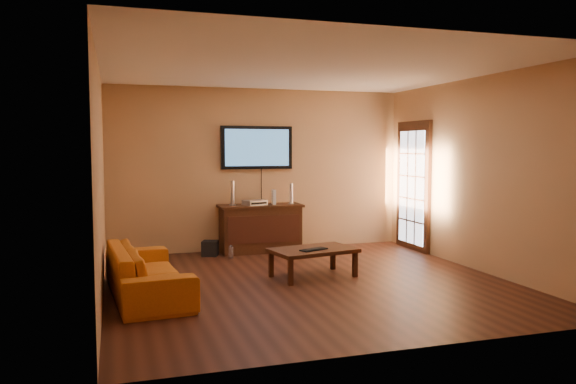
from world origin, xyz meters
name	(u,v)px	position (x,y,z in m)	size (l,w,h in m)	color
ground_plane	(309,282)	(0.00, 0.00, 0.00)	(5.00, 5.00, 0.00)	black
room_walls	(294,150)	(0.00, 0.62, 1.69)	(5.00, 5.00, 5.00)	tan
french_door	(413,187)	(2.46, 1.70, 1.05)	(0.07, 1.02, 2.22)	black
media_console	(260,228)	(-0.06, 2.23, 0.39)	(1.38, 0.53, 0.78)	black
television	(257,148)	(-0.06, 2.45, 1.72)	(1.21, 0.08, 0.72)	black
coffee_table	(313,252)	(0.15, 0.27, 0.34)	(1.20, 0.86, 0.38)	black
sofa	(147,263)	(-2.01, -0.05, 0.39)	(1.98, 0.58, 0.77)	#C46215
speaker_left	(233,194)	(-0.52, 2.28, 0.97)	(0.11, 0.11, 0.40)	silver
speaker_right	(291,195)	(0.46, 2.20, 0.94)	(0.09, 0.09, 0.34)	silver
av_receiver	(255,203)	(-0.16, 2.22, 0.82)	(0.35, 0.25, 0.08)	silver
game_console	(274,197)	(0.17, 2.24, 0.90)	(0.05, 0.18, 0.24)	white
subwoofer	(210,248)	(-0.92, 2.13, 0.12)	(0.24, 0.24, 0.24)	black
bottle	(231,252)	(-0.65, 1.80, 0.10)	(0.08, 0.08, 0.22)	white
keyboard	(314,249)	(0.12, 0.16, 0.39)	(0.41, 0.28, 0.02)	black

